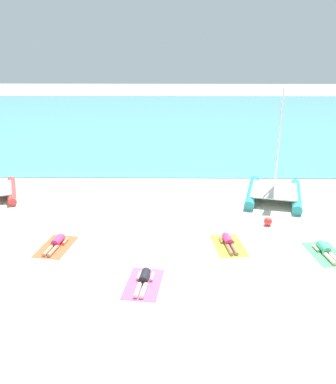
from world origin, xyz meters
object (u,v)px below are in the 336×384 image
(towel_center_right, at_px, (229,245))
(towel_rightmost, at_px, (326,254))
(sunbather_center_left, at_px, (144,279))
(sailboat_teal, at_px, (275,184))
(sunbather_leftmost, at_px, (57,243))
(beach_ball, at_px, (268,221))
(sunbather_rightmost, at_px, (325,250))
(sunbather_center_right, at_px, (228,242))
(towel_leftmost, at_px, (56,247))
(towel_center_left, at_px, (144,284))

(towel_center_right, bearing_deg, towel_rightmost, -10.05)
(towel_center_right, bearing_deg, sunbather_center_left, -139.25)
(sailboat_teal, bearing_deg, sunbather_leftmost, -136.98)
(beach_ball, bearing_deg, towel_center_right, -134.94)
(towel_center_right, bearing_deg, sunbather_rightmost, -9.00)
(sailboat_teal, bearing_deg, sunbather_rightmost, -69.36)
(sunbather_rightmost, bearing_deg, sunbather_center_right, 163.13)
(towel_center_right, relative_size, towel_rightmost, 1.00)
(sunbather_leftmost, xyz_separation_m, sunbather_center_right, (6.51, 0.17, 0.00))
(sunbather_center_left, distance_m, towel_center_right, 4.01)
(sunbather_center_left, bearing_deg, sunbather_leftmost, 150.93)
(towel_leftmost, relative_size, sunbather_leftmost, 1.21)
(towel_leftmost, distance_m, sunbather_center_left, 4.26)
(towel_leftmost, relative_size, sunbather_center_left, 1.21)
(towel_leftmost, xyz_separation_m, towel_center_left, (3.48, -2.51, 0.00))
(sunbather_leftmost, distance_m, beach_ball, 8.63)
(towel_leftmost, xyz_separation_m, sunbather_leftmost, (0.01, 0.07, 0.13))
(towel_center_right, distance_m, sunbather_rightmost, 3.49)
(sunbather_rightmost, bearing_deg, sunbather_leftmost, 170.66)
(towel_leftmost, xyz_separation_m, towel_rightmost, (9.97, -0.44, 0.00))
(towel_center_left, bearing_deg, towel_rightmost, 17.70)
(towel_leftmost, bearing_deg, sailboat_teal, 28.85)
(sunbather_rightmost, bearing_deg, towel_center_left, -168.57)
(sunbather_leftmost, xyz_separation_m, towel_center_left, (3.47, -2.58, -0.13))
(towel_center_left, bearing_deg, sunbather_leftmost, 143.39)
(towel_center_right, xyz_separation_m, sunbather_center_right, (-0.01, 0.07, 0.13))
(sunbather_center_right, xyz_separation_m, beach_ball, (1.89, 1.82, 0.05))
(towel_center_left, relative_size, beach_ball, 5.35)
(sunbather_rightmost, bearing_deg, towel_leftmost, 171.04)
(towel_leftmost, xyz_separation_m, sunbather_center_right, (6.52, 0.24, 0.13))
(towel_center_right, distance_m, sunbather_center_right, 0.14)
(sunbather_center_left, height_order, sunbather_center_right, same)
(towel_rightmost, bearing_deg, towel_center_right, 169.95)
(sunbather_center_left, distance_m, beach_ball, 6.67)
(towel_leftmost, relative_size, towel_center_right, 1.00)
(towel_leftmost, bearing_deg, towel_center_left, -35.82)
(towel_center_right, height_order, sunbather_rightmost, sunbather_rightmost)
(sunbather_center_left, bearing_deg, towel_rightmost, 23.95)
(sailboat_teal, bearing_deg, towel_center_right, -105.22)
(sunbather_center_left, height_order, towel_rightmost, sunbather_center_left)
(sunbather_center_left, distance_m, sunbather_center_right, 4.05)
(sunbather_center_right, bearing_deg, towel_center_right, -90.00)
(sailboat_teal, height_order, sunbather_center_left, sailboat_teal)
(sunbather_center_left, height_order, towel_center_right, sunbather_center_left)
(sunbather_center_left, relative_size, beach_ball, 4.42)
(sunbather_leftmost, relative_size, sunbather_center_left, 1.00)
(towel_leftmost, height_order, sunbather_center_left, sunbather_center_left)
(sailboat_teal, relative_size, sunbather_center_left, 3.38)
(sailboat_teal, xyz_separation_m, beach_ball, (-0.96, -3.10, -0.61))
(sailboat_teal, xyz_separation_m, sunbather_center_right, (-2.85, -4.92, -0.66))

